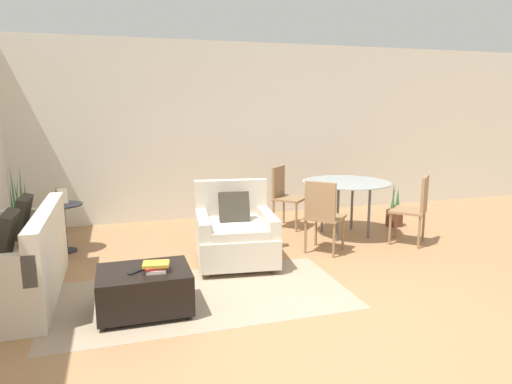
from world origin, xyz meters
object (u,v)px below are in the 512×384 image
(dining_chair_near_right, at_px, (415,205))
(dining_chair_far_left, at_px, (285,193))
(potted_plant, at_px, (20,236))
(couch, at_px, (13,267))
(ottoman, at_px, (144,289))
(picture_frame, at_px, (62,196))
(potted_plant_small, at_px, (394,214))
(armchair, at_px, (235,234))
(dining_chair_near_left, at_px, (323,212))
(tv_remote_primary, at_px, (136,271))
(side_table, at_px, (64,218))
(dining_table, at_px, (346,187))
(book_stack, at_px, (156,267))

(dining_chair_near_right, distance_m, dining_chair_far_left, 1.85)
(potted_plant, bearing_deg, couch, -82.37)
(ottoman, relative_size, picture_frame, 3.86)
(couch, distance_m, ottoman, 1.33)
(potted_plant_small, bearing_deg, armchair, -162.22)
(armchair, distance_m, dining_chair_near_left, 1.10)
(potted_plant, distance_m, potted_plant_small, 5.10)
(tv_remote_primary, distance_m, potted_plant_small, 4.29)
(couch, height_order, side_table, couch)
(picture_frame, distance_m, dining_chair_near_left, 3.16)
(dining_chair_near_left, xyz_separation_m, dining_chair_far_left, (0.00, 1.31, 0.00))
(ottoman, xyz_separation_m, picture_frame, (-0.82, 2.01, 0.49))
(potted_plant_small, bearing_deg, dining_chair_near_right, -108.52)
(side_table, distance_m, potted_plant_small, 4.60)
(potted_plant, bearing_deg, potted_plant_small, -1.37)
(tv_remote_primary, relative_size, potted_plant_small, 0.22)
(dining_table, xyz_separation_m, dining_chair_far_left, (-0.65, 0.65, -0.16))
(tv_remote_primary, relative_size, picture_frame, 0.73)
(couch, bearing_deg, armchair, 8.98)
(side_table, relative_size, dining_chair_far_left, 0.67)
(couch, height_order, book_stack, couch)
(dining_chair_far_left, bearing_deg, book_stack, -131.00)
(couch, distance_m, dining_table, 4.11)
(couch, xyz_separation_m, book_stack, (1.25, -0.73, 0.13))
(couch, distance_m, dining_chair_far_left, 3.71)
(book_stack, height_order, potted_plant, potted_plant)
(tv_remote_primary, bearing_deg, potted_plant_small, 26.61)
(side_table, relative_size, picture_frame, 2.95)
(ottoman, bearing_deg, side_table, 112.29)
(dining_chair_near_left, bearing_deg, book_stack, -152.58)
(potted_plant, bearing_deg, dining_chair_far_left, 5.12)
(armchair, height_order, side_table, armchair)
(couch, relative_size, potted_plant, 1.60)
(couch, bearing_deg, potted_plant, 97.63)
(ottoman, relative_size, dining_chair_near_left, 0.87)
(dining_chair_near_left, xyz_separation_m, dining_chair_near_right, (1.31, 0.00, 0.00))
(armchair, distance_m, dining_table, 1.89)
(book_stack, height_order, dining_chair_near_left, dining_chair_near_left)
(dining_chair_near_right, bearing_deg, side_table, 166.99)
(dining_table, distance_m, dining_chair_far_left, 0.94)
(picture_frame, bearing_deg, potted_plant, 179.96)
(dining_chair_far_left, bearing_deg, tv_remote_primary, -133.47)
(dining_table, bearing_deg, couch, -165.93)
(ottoman, height_order, potted_plant, potted_plant)
(armchair, distance_m, book_stack, 1.46)
(couch, bearing_deg, dining_chair_near_right, 4.22)
(picture_frame, relative_size, dining_table, 0.17)
(picture_frame, bearing_deg, dining_chair_near_right, -13.01)
(armchair, bearing_deg, book_stack, -132.13)
(dining_chair_far_left, distance_m, potted_plant_small, 1.69)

